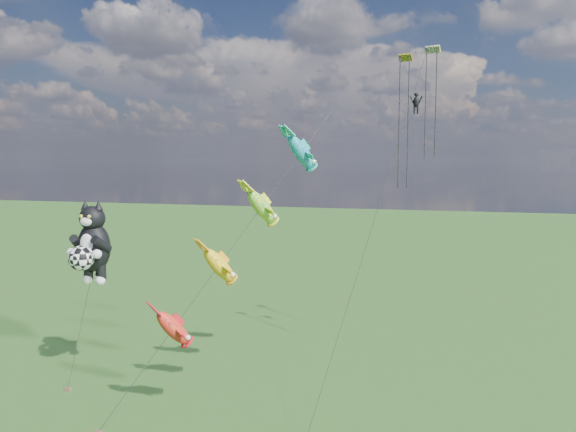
# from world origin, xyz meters

# --- Properties ---
(ground) EXTENTS (300.00, 300.00, 0.00)m
(ground) POSITION_xyz_m (0.00, 0.00, 0.00)
(ground) COLOR #174310
(cat_kite_rig) EXTENTS (2.64, 4.17, 12.27)m
(cat_kite_rig) POSITION_xyz_m (0.95, 7.60, 9.33)
(cat_kite_rig) COLOR brown
(cat_kite_rig) RESTS_ON ground
(fish_windsock_rig) EXTENTS (10.71, 12.00, 18.41)m
(fish_windsock_rig) POSITION_xyz_m (12.05, 7.07, 10.34)
(fish_windsock_rig) COLOR brown
(fish_windsock_rig) RESTS_ON ground
(parafoil_rig) EXTENTS (6.04, 16.82, 24.12)m
(parafoil_rig) POSITION_xyz_m (21.72, 15.12, 18.73)
(parafoil_rig) COLOR brown
(parafoil_rig) RESTS_ON ground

